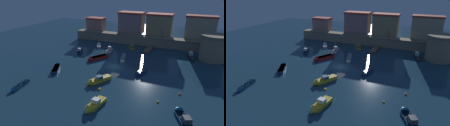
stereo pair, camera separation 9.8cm
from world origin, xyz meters
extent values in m
plane|color=#19384C|center=(0.00, 0.00, 0.00)|extent=(135.76, 135.76, 0.00)
cube|color=gray|center=(0.00, 24.49, 1.58)|extent=(52.80, 3.73, 3.15)
cube|color=#73644F|center=(0.00, 24.49, 3.27)|extent=(52.80, 4.03, 0.24)
cube|color=#A87768|center=(-20.60, 28.53, 5.36)|extent=(7.28, 4.36, 4.42)
cube|color=#AA3D34|center=(-20.60, 28.53, 7.92)|extent=(7.57, 4.53, 0.70)
cube|color=gray|center=(-4.95, 28.90, 6.87)|extent=(9.50, 5.10, 7.44)
cube|color=#B73F2C|center=(-4.95, 28.90, 10.94)|extent=(9.88, 5.30, 0.70)
cube|color=#9F875C|center=(6.12, 28.80, 6.83)|extent=(9.14, 4.89, 7.37)
cube|color=#B73A2D|center=(6.12, 28.80, 10.87)|extent=(9.51, 5.09, 0.70)
cube|color=tan|center=(20.31, 28.40, 6.90)|extent=(9.87, 4.09, 7.50)
cube|color=#A14034|center=(20.31, 28.40, 11.00)|extent=(10.27, 4.25, 0.70)
cylinder|color=gray|center=(24.52, 16.35, 3.43)|extent=(7.33, 7.33, 6.85)
cylinder|color=#776852|center=(24.52, 16.35, 7.25)|extent=(7.92, 7.92, 0.80)
cube|color=brown|center=(5.05, 18.55, 0.29)|extent=(1.95, 8.15, 0.59)
cylinder|color=#493326|center=(5.92, 20.59, 0.35)|extent=(0.20, 0.20, 0.70)
cylinder|color=#493326|center=(5.92, 16.52, 0.35)|extent=(0.20, 0.20, 0.70)
cylinder|color=black|center=(-8.54, 24.49, 4.98)|extent=(0.12, 0.12, 3.18)
sphere|color=#F9D172|center=(-8.54, 24.49, 6.72)|extent=(0.32, 0.32, 0.32)
cylinder|color=black|center=(8.20, 24.49, 5.09)|extent=(0.12, 0.12, 3.39)
sphere|color=#F9D172|center=(8.20, 24.49, 6.93)|extent=(0.32, 0.32, 0.32)
cube|color=navy|center=(8.01, -1.18, 0.35)|extent=(2.20, 3.67, 0.70)
cone|color=navy|center=(7.44, -3.25, 0.35)|extent=(1.47, 1.27, 1.26)
cube|color=#131E3C|center=(8.01, -1.18, 0.66)|extent=(2.24, 3.75, 0.08)
cube|color=white|center=(-12.75, 15.62, 0.32)|extent=(3.20, 4.44, 0.65)
cone|color=white|center=(-14.02, 18.01, 0.32)|extent=(1.69, 1.66, 1.27)
cube|color=#737253|center=(-12.75, 15.62, 0.61)|extent=(3.26, 4.53, 0.08)
cylinder|color=#B2B2B7|center=(-12.73, 15.58, 1.58)|extent=(0.08, 0.08, 1.86)
cube|color=gold|center=(0.55, -9.34, 0.42)|extent=(3.87, 5.39, 0.85)
cone|color=gold|center=(-0.98, -12.24, 0.42)|extent=(2.00, 1.95, 1.52)
cube|color=brown|center=(0.55, -9.34, 0.81)|extent=(3.95, 5.50, 0.08)
cube|color=navy|center=(0.39, -9.64, 1.11)|extent=(1.72, 1.76, 0.53)
cube|color=#99B7C6|center=(0.08, -10.24, 1.14)|extent=(1.01, 0.57, 0.32)
cube|color=white|center=(-6.59, 11.73, 0.39)|extent=(1.68, 3.82, 0.79)
cone|color=white|center=(-6.82, 14.04, 0.39)|extent=(1.35, 1.16, 1.25)
cube|color=#6F5756|center=(-6.59, 11.73, 0.75)|extent=(1.72, 3.90, 0.08)
cube|color=silver|center=(-6.57, 11.53, 1.32)|extent=(1.05, 0.91, 1.06)
cylinder|color=#B2B2B7|center=(-6.55, 11.33, 1.98)|extent=(0.08, 0.08, 2.38)
cube|color=#195689|center=(19.69, -17.04, 0.23)|extent=(3.84, 5.46, 0.45)
cone|color=#195689|center=(18.25, -14.10, 0.23)|extent=(2.07, 1.97, 1.62)
cube|color=#09214F|center=(19.69, -17.04, 0.41)|extent=(3.91, 5.57, 0.08)
cube|color=#333842|center=(20.01, -17.69, 0.94)|extent=(1.65, 1.75, 0.97)
cube|color=#99B7C6|center=(19.70, -17.07, 0.99)|extent=(0.97, 0.51, 0.58)
cube|color=#195689|center=(-14.47, -18.45, 0.23)|extent=(2.14, 4.73, 0.45)
cone|color=#195689|center=(-13.94, -21.27, 0.23)|extent=(1.46, 1.49, 1.25)
cube|color=#0B204C|center=(-14.47, -18.45, 0.41)|extent=(2.18, 4.82, 0.08)
cube|color=navy|center=(-15.23, 6.70, 0.40)|extent=(2.51, 3.90, 0.79)
cone|color=navy|center=(-16.12, 8.86, 0.40)|extent=(1.43, 1.39, 1.12)
cube|color=#0D1F36|center=(-15.23, 6.70, 0.75)|extent=(2.56, 3.98, 0.08)
cube|color=silver|center=(-15.22, 6.67, 1.17)|extent=(1.33, 1.56, 0.75)
cube|color=#99B7C6|center=(-15.47, 7.28, 1.21)|extent=(0.77, 0.36, 0.45)
cube|color=#333338|center=(18.73, 16.22, 0.33)|extent=(2.40, 4.94, 0.66)
cone|color=#333338|center=(19.46, 13.31, 0.33)|extent=(1.50, 1.59, 1.22)
cube|color=black|center=(18.73, 16.22, 0.62)|extent=(2.45, 5.04, 0.08)
cube|color=silver|center=(18.67, 16.46, 1.20)|extent=(1.25, 1.86, 1.08)
cube|color=#99B7C6|center=(18.88, 15.64, 1.26)|extent=(0.77, 0.25, 0.65)
cylinder|color=#B2B2B7|center=(18.65, 16.54, 1.44)|extent=(0.08, 0.08, 1.55)
cube|color=white|center=(0.13, 6.70, 0.41)|extent=(2.59, 5.89, 0.82)
cone|color=white|center=(-0.79, 10.13, 0.41)|extent=(1.39, 1.63, 1.07)
cube|color=slate|center=(0.13, 6.70, 0.78)|extent=(2.64, 6.01, 0.08)
cylinder|color=#B2B2B7|center=(0.17, 6.57, 1.59)|extent=(0.08, 0.08, 1.53)
cube|color=gold|center=(4.34, -18.52, 0.32)|extent=(2.26, 4.74, 0.65)
cone|color=gold|center=(4.03, -21.37, 0.32)|extent=(1.82, 1.46, 1.69)
cube|color=#546F17|center=(4.34, -18.52, 0.61)|extent=(2.31, 4.83, 0.08)
cube|color=silver|center=(4.34, -18.55, 1.01)|extent=(1.50, 1.32, 0.72)
cube|color=#99B7C6|center=(4.27, -19.13, 1.04)|extent=(1.24, 0.20, 0.43)
cube|color=red|center=(-6.85, 4.16, 0.40)|extent=(4.40, 6.01, 0.81)
cone|color=red|center=(-8.53, 1.03, 0.40)|extent=(2.23, 2.08, 1.78)
cube|color=#44120D|center=(-6.85, 4.16, 0.77)|extent=(4.49, 6.13, 0.08)
cube|color=gold|center=(-1.00, 18.49, 0.29)|extent=(3.05, 4.30, 0.57)
cone|color=gold|center=(-1.89, 20.80, 0.29)|extent=(1.95, 1.63, 1.67)
cube|color=#566013|center=(-1.00, 18.49, 0.53)|extent=(3.11, 4.39, 0.08)
cube|color=olive|center=(-0.93, 18.30, 1.07)|extent=(1.50, 1.79, 0.98)
cube|color=#99B7C6|center=(-1.21, 19.02, 1.11)|extent=(0.88, 0.38, 0.59)
cube|color=navy|center=(-13.02, -8.31, 0.35)|extent=(3.79, 5.35, 0.70)
cone|color=navy|center=(-14.60, -5.41, 0.35)|extent=(1.87, 1.88, 1.36)
cube|color=black|center=(-13.02, -8.31, 0.66)|extent=(3.87, 5.46, 0.08)
sphere|color=yellow|center=(2.16, -13.11, 0.00)|extent=(0.72, 0.72, 0.72)
sphere|color=#EA4C19|center=(18.06, -8.31, 0.00)|extent=(0.56, 0.56, 0.56)
sphere|color=yellow|center=(14.56, -12.93, 0.00)|extent=(0.50, 0.50, 0.50)
camera|label=1|loc=(19.46, -45.72, 20.48)|focal=31.48mm
camera|label=2|loc=(19.55, -45.68, 20.48)|focal=31.48mm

